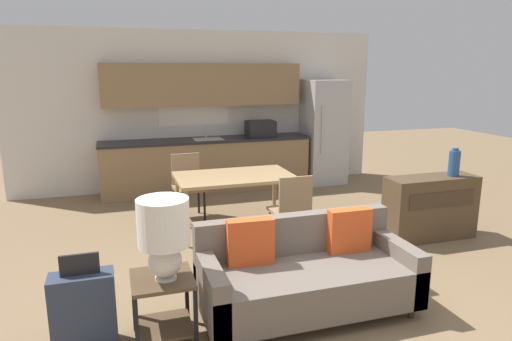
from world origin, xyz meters
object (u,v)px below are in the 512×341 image
Objects in this scene: side_table at (163,298)px; credenza at (430,208)px; couch at (305,274)px; vase at (454,163)px; table_lamp at (164,232)px; dining_chair_near_right at (291,208)px; refrigerator at (324,132)px; dining_chair_far_left at (188,183)px; suitcase at (84,311)px; dining_table at (235,180)px.

side_table is 0.46× the size of credenza.
couch is 5.28× the size of vase.
table_lamp is 3.63m from credenza.
vase reaches higher than side_table.
dining_chair_near_right reaches higher than credenza.
refrigerator is at bearing 90.14° from credenza.
vase reaches higher than dining_chair_far_left.
refrigerator is 5.44m from table_lamp.
side_table is 0.59m from suitcase.
credenza is 0.61m from vase.
dining_chair_far_left is at bearing -58.56° from dining_chair_near_right.
refrigerator is 3.35m from dining_chair_near_right.
credenza is 4.13m from suitcase.
side_table is 2.17m from dining_chair_near_right.
dining_chair_far_left reaches higher than dining_table.
refrigerator is 2.99× the size of table_lamp.
suitcase is at bearing -116.85° from dining_chair_far_left.
refrigerator reaches higher than vase.
dining_chair_far_left is at bearing 149.28° from vase.
suitcase reaches higher than dining_table.
credenza is at bearing -89.86° from refrigerator.
side_table is 3.05m from dining_chair_far_left.
dining_chair_near_right is 2.59m from suitcase.
couch is (0.07, -2.10, -0.35)m from dining_table.
refrigerator reaches higher than dining_chair_near_right.
table_lamp is at bearing -173.41° from couch.
suitcase is (-0.58, 0.09, -0.05)m from side_table.
credenza is 1.51× the size of suitcase.
table_lamp is at bearing -128.08° from refrigerator.
side_table is 3.89m from vase.
credenza is at bearing -23.39° from dining_table.
suitcase is at bearing -133.57° from refrigerator.
dining_chair_near_right is at bearing 31.47° from suitcase.
refrigerator reaches higher than table_lamp.
couch is 2.93× the size of table_lamp.
vase reaches higher than couch.
vase reaches higher than suitcase.
dining_chair_far_left is 1.80m from dining_chair_near_right.
table_lamp is 0.86m from suitcase.
dining_chair_far_left is at bearing 77.78° from table_lamp.
vase is at bearing -8.12° from credenza.
dining_chair_near_right is (1.60, 1.47, -0.41)m from table_lamp.
dining_chair_far_left reaches higher than couch.
dining_chair_far_left is (-0.55, 2.87, 0.16)m from couch.
vase is 0.39× the size of dining_chair_far_left.
dining_chair_near_right is at bearing 173.37° from vase.
vase is at bearing -34.06° from dining_chair_far_left.
dining_chair_near_right is (1.63, 1.44, 0.14)m from side_table.
refrigerator is 4.71m from couch.
table_lamp is at bearing -11.24° from suitcase.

